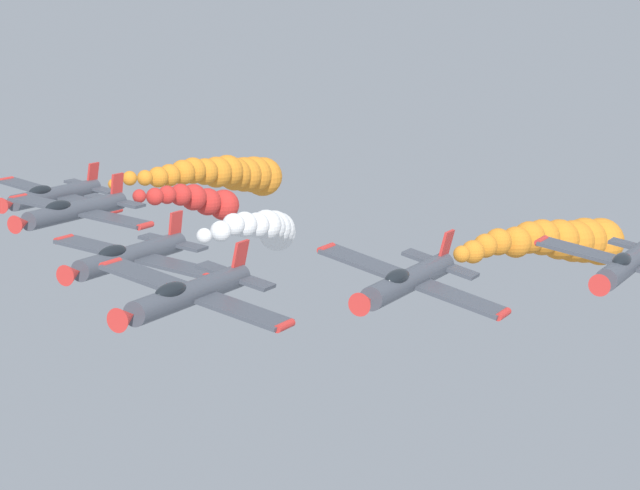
% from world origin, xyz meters
% --- Properties ---
extents(airplane_lead, '(9.41, 10.35, 3.04)m').
position_xyz_m(airplane_lead, '(0.09, 13.17, 138.20)').
color(airplane_lead, '#474C56').
extents(airplane_left_inner, '(9.34, 10.35, 3.21)m').
position_xyz_m(airplane_left_inner, '(-7.61, 6.35, 138.23)').
color(airplane_left_inner, '#474C56').
extents(smoke_trail_left_inner, '(4.84, 19.98, 4.06)m').
position_xyz_m(smoke_trail_left_inner, '(-9.48, -14.26, 136.92)').
color(smoke_trail_left_inner, orange).
extents(airplane_right_inner, '(9.53, 10.35, 2.62)m').
position_xyz_m(airplane_right_inner, '(8.04, 5.96, 138.02)').
color(airplane_right_inner, '#474C56').
extents(smoke_trail_right_inner, '(7.76, 22.03, 5.34)m').
position_xyz_m(smoke_trail_right_inner, '(11.73, -16.32, 135.78)').
color(smoke_trail_right_inner, white).
extents(airplane_left_outer, '(9.47, 10.35, 2.89)m').
position_xyz_m(airplane_left_outer, '(-15.84, -2.06, 138.22)').
color(airplane_left_outer, '#474C56').
extents(airplane_right_outer, '(9.54, 10.35, 2.60)m').
position_xyz_m(airplane_right_outer, '(16.67, -1.12, 138.81)').
color(airplane_right_outer, '#474C56').
extents(smoke_trail_right_outer, '(2.46, 11.42, 3.41)m').
position_xyz_m(smoke_trail_right_outer, '(16.43, -15.25, 137.56)').
color(smoke_trail_right_outer, red).
extents(airplane_high_slot, '(9.48, 10.35, 2.85)m').
position_xyz_m(airplane_high_slot, '(24.91, -10.07, 138.12)').
color(airplane_high_slot, '#474C56').
extents(smoke_trail_high_slot, '(3.97, 27.53, 4.98)m').
position_xyz_m(smoke_trail_high_slot, '(25.86, -36.39, 136.45)').
color(smoke_trail_high_slot, orange).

